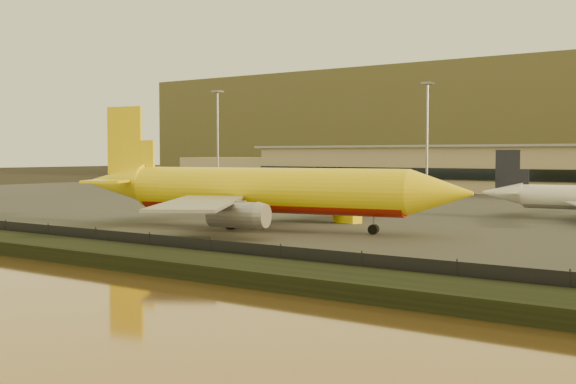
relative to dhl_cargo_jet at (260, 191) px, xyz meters
The scene contains 9 objects.
ground 16.12m from the dhl_cargo_jet, 70.78° to the right, with size 900.00×900.00×0.00m, color black.
embankment 32.10m from the dhl_cargo_jet, 80.93° to the right, with size 320.00×7.00×1.40m, color black.
tarmac 80.96m from the dhl_cargo_jet, 86.45° to the left, with size 320.00×220.00×0.20m, color #2D2D2D.
perimeter_fence 28.11m from the dhl_cargo_jet, 79.63° to the right, with size 300.00×0.05×2.20m, color black.
terminal_building 111.60m from the dhl_cargo_jet, 94.89° to the left, with size 202.00×25.00×12.60m.
apron_light_masts 64.69m from the dhl_cargo_jet, 71.74° to the left, with size 152.20×12.20×25.40m.
dhl_cargo_jet is the anchor object (origin of this frame).
gse_vehicle_yellow 15.64m from the dhl_cargo_jet, 68.54° to the left, with size 4.24×1.91×1.91m, color yellow.
gse_vehicle_white 26.95m from the dhl_cargo_jet, 133.91° to the left, with size 4.01×1.81×1.81m, color white.
Camera 1 is at (54.03, -63.43, 10.30)m, focal length 45.00 mm.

